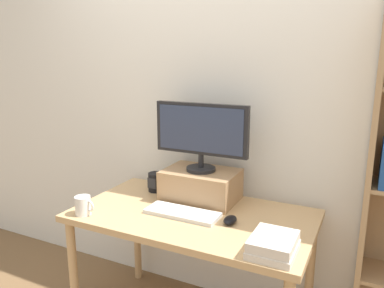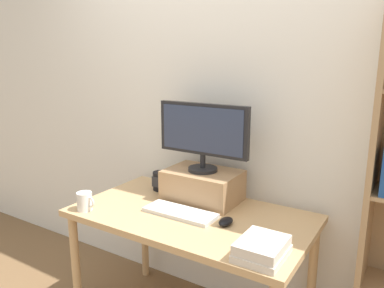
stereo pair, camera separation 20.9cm
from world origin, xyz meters
name	(u,v)px [view 1 (the left image)]	position (x,y,z in m)	size (l,w,h in m)	color
back_wall	(224,106)	(0.00, 0.45, 1.30)	(7.00, 0.08, 2.60)	silver
desk	(193,226)	(0.00, 0.00, 0.67)	(1.32, 0.74, 0.76)	tan
riser_box	(201,185)	(-0.04, 0.20, 0.85)	(0.44, 0.31, 0.18)	#A87F56
computer_monitor	(201,133)	(-0.04, 0.20, 1.17)	(0.58, 0.17, 0.40)	black
keyboard	(182,213)	(-0.04, -0.05, 0.77)	(0.41, 0.16, 0.02)	silver
computer_mouse	(230,220)	(0.23, -0.03, 0.77)	(0.06, 0.10, 0.04)	black
book_stack	(273,245)	(0.51, -0.24, 0.79)	(0.20, 0.24, 0.08)	silver
coffee_mug	(83,206)	(-0.53, -0.29, 0.81)	(0.12, 0.09, 0.10)	white
desk_speaker	(156,182)	(-0.37, 0.21, 0.82)	(0.10, 0.10, 0.12)	black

